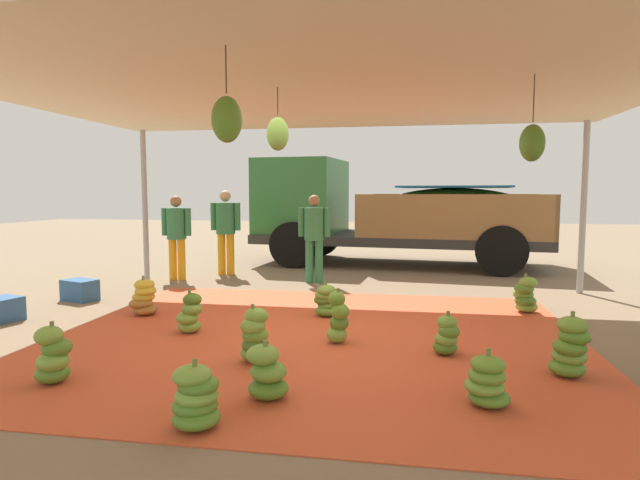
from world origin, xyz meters
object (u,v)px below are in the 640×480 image
at_px(banana_bunch_4, 255,337).
at_px(crate_1, 80,290).
at_px(banana_bunch_2, 53,357).
at_px(worker_0, 226,226).
at_px(banana_bunch_3, 190,315).
at_px(banana_bunch_7, 525,296).
at_px(banana_bunch_6, 570,348).
at_px(banana_bunch_1, 338,319).
at_px(banana_bunch_0, 487,382).
at_px(banana_bunch_5, 326,301).
at_px(worker_2, 177,231).
at_px(cargo_truck_main, 386,212).
at_px(banana_bunch_11, 267,374).
at_px(banana_bunch_10, 196,398).
at_px(worker_1, 314,232).
at_px(banana_bunch_9, 144,298).
at_px(crate_0, 1,310).
at_px(banana_bunch_8, 447,336).

xyz_separation_m(banana_bunch_4, crate_1, (-3.47, 2.36, -0.10)).
height_order(banana_bunch_2, worker_0, worker_0).
height_order(banana_bunch_3, banana_bunch_7, banana_bunch_7).
relative_size(banana_bunch_2, worker_0, 0.32).
bearing_deg(banana_bunch_6, banana_bunch_1, 162.60).
height_order(banana_bunch_0, banana_bunch_5, banana_bunch_5).
xyz_separation_m(worker_0, worker_2, (-0.69, -0.76, -0.06)).
bearing_deg(cargo_truck_main, banana_bunch_4, -97.56).
xyz_separation_m(banana_bunch_7, banana_bunch_11, (-2.68, -3.44, -0.03)).
bearing_deg(worker_2, banana_bunch_1, -45.50).
distance_m(banana_bunch_2, cargo_truck_main, 8.43).
bearing_deg(banana_bunch_7, banana_bunch_11, -127.93).
distance_m(banana_bunch_5, crate_1, 3.88).
bearing_deg(banana_bunch_11, banana_bunch_10, -122.85).
bearing_deg(worker_1, banana_bunch_3, -102.74).
xyz_separation_m(banana_bunch_3, banana_bunch_7, (4.07, 1.73, 0.01)).
bearing_deg(banana_bunch_11, worker_2, 121.42).
height_order(banana_bunch_0, cargo_truck_main, cargo_truck_main).
distance_m(banana_bunch_9, banana_bunch_10, 3.63).
xyz_separation_m(banana_bunch_0, banana_bunch_4, (-2.05, 0.67, 0.07)).
relative_size(crate_0, crate_1, 0.84).
relative_size(banana_bunch_3, banana_bunch_6, 0.87).
height_order(banana_bunch_0, banana_bunch_1, banana_bunch_1).
bearing_deg(banana_bunch_10, banana_bunch_7, 52.74).
height_order(banana_bunch_7, crate_1, banana_bunch_7).
distance_m(banana_bunch_11, worker_2, 6.13).
relative_size(banana_bunch_10, cargo_truck_main, 0.07).
relative_size(banana_bunch_9, banana_bunch_11, 1.10).
distance_m(banana_bunch_10, worker_2, 6.44).
xyz_separation_m(banana_bunch_0, banana_bunch_8, (-0.21, 1.22, 0.01)).
xyz_separation_m(worker_1, worker_2, (-2.59, -0.12, -0.01)).
distance_m(banana_bunch_1, banana_bunch_9, 2.87).
bearing_deg(banana_bunch_2, banana_bunch_1, 35.21).
xyz_separation_m(banana_bunch_5, banana_bunch_6, (2.48, -1.87, 0.06)).
bearing_deg(banana_bunch_1, worker_1, 104.16).
xyz_separation_m(cargo_truck_main, worker_0, (-3.10, -2.05, -0.22)).
relative_size(banana_bunch_4, banana_bunch_8, 1.27).
height_order(banana_bunch_7, banana_bunch_8, banana_bunch_7).
relative_size(banana_bunch_0, banana_bunch_7, 0.85).
bearing_deg(banana_bunch_8, banana_bunch_7, 60.00).
bearing_deg(crate_0, worker_1, 45.29).
bearing_deg(banana_bunch_2, banana_bunch_11, -0.43).
bearing_deg(banana_bunch_4, worker_2, 122.90).
xyz_separation_m(worker_1, crate_1, (-3.24, -2.13, -0.77)).
bearing_deg(banana_bunch_0, banana_bunch_5, 122.18).
bearing_deg(worker_2, cargo_truck_main, 36.63).
distance_m(cargo_truck_main, worker_2, 4.72).
bearing_deg(worker_1, crate_0, -134.71).
xyz_separation_m(banana_bunch_7, banana_bunch_10, (-3.04, -3.99, -0.03)).
relative_size(banana_bunch_6, banana_bunch_7, 1.10).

